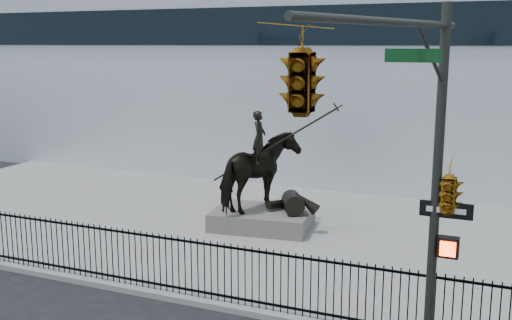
% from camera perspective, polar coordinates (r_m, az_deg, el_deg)
% --- Properties ---
extents(ground, '(120.00, 120.00, 0.00)m').
position_cam_1_polar(ground, '(14.98, -12.77, -14.07)').
color(ground, black).
rests_on(ground, ground).
extents(plaza, '(30.00, 12.00, 0.15)m').
position_cam_1_polar(plaza, '(20.62, -1.36, -6.48)').
color(plaza, gray).
rests_on(plaza, ground).
extents(building, '(44.00, 14.00, 9.00)m').
position_cam_1_polar(building, '(32.01, 8.30, 7.74)').
color(building, silver).
rests_on(building, ground).
extents(picket_fence, '(22.10, 0.10, 1.50)m').
position_cam_1_polar(picket_fence, '(15.58, -10.22, -9.36)').
color(picket_fence, black).
rests_on(picket_fence, plaza).
extents(statue_plinth, '(3.50, 2.61, 0.61)m').
position_cam_1_polar(statue_plinth, '(20.33, 0.57, -5.62)').
color(statue_plinth, '#56544F').
rests_on(statue_plinth, plaza).
extents(equestrian_statue, '(4.14, 2.82, 3.53)m').
position_cam_1_polar(equestrian_statue, '(19.92, 0.75, -1.28)').
color(equestrian_statue, black).
rests_on(equestrian_statue, statue_plinth).
extents(traffic_signal_right, '(2.17, 6.86, 7.00)m').
position_cam_1_polar(traffic_signal_right, '(9.18, 12.34, 1.76)').
color(traffic_signal_right, '#272A25').
rests_on(traffic_signal_right, ground).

